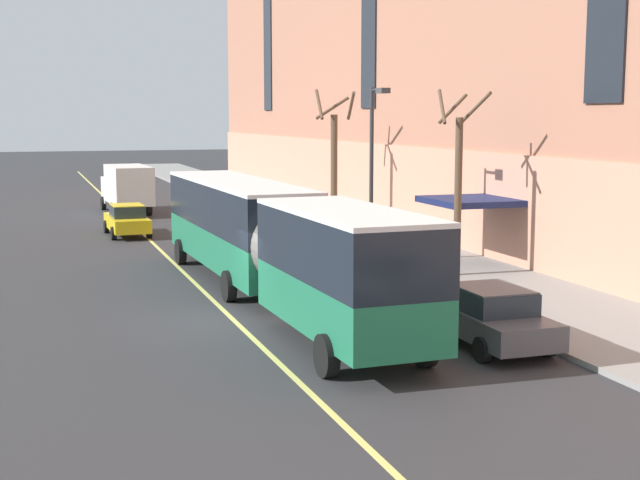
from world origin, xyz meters
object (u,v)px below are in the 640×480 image
(street_tree_far_uptown, at_px, (334,161))
(taxi_cab, at_px, (127,220))
(parked_car_black_0, at_px, (308,239))
(parked_car_red_2, at_px, (204,194))
(box_truck, at_px, (127,186))
(parked_car_darkgray_4, at_px, (487,316))
(street_lamp, at_px, (374,156))
(street_tree_mid_block, at_px, (458,183))
(parked_car_champagne_1, at_px, (232,206))
(city_bus, at_px, (269,236))

(street_tree_far_uptown, bearing_deg, taxi_cab, 167.28)
(parked_car_black_0, distance_m, parked_car_red_2, 22.35)
(box_truck, bearing_deg, parked_car_darkgray_4, -81.42)
(parked_car_black_0, distance_m, parked_car_darkgray_4, 15.20)
(parked_car_black_0, relative_size, box_truck, 0.61)
(parked_car_darkgray_4, relative_size, street_lamp, 0.70)
(street_lamp, bearing_deg, street_tree_mid_block, -61.89)
(parked_car_champagne_1, relative_size, taxi_cab, 1.01)
(city_bus, height_order, parked_car_red_2, city_bus)
(city_bus, height_order, taxi_cab, city_bus)
(parked_car_champagne_1, relative_size, street_tree_mid_block, 0.68)
(city_bus, bearing_deg, taxi_cab, 98.28)
(city_bus, xyz_separation_m, street_tree_mid_block, (7.47, 1.71, 1.38))
(parked_car_darkgray_4, height_order, street_tree_far_uptown, street_tree_far_uptown)
(parked_car_black_0, height_order, parked_car_darkgray_4, same)
(taxi_cab, relative_size, street_tree_mid_block, 0.68)
(street_tree_far_uptown, relative_size, street_lamp, 1.03)
(parked_car_black_0, bearing_deg, parked_car_champagne_1, 89.92)
(parked_car_champagne_1, bearing_deg, box_truck, 135.67)
(parked_car_darkgray_4, distance_m, street_tree_mid_block, 9.91)
(street_tree_far_uptown, bearing_deg, street_lamp, -100.65)
(parked_car_black_0, xyz_separation_m, taxi_cab, (-6.39, 9.25, -0.00))
(parked_car_red_2, xyz_separation_m, street_tree_far_uptown, (3.56, -15.36, 2.84))
(city_bus, relative_size, street_tree_mid_block, 3.01)
(parked_car_darkgray_4, xyz_separation_m, street_lamp, (1.78, 12.29, 3.54))
(taxi_cab, bearing_deg, box_truck, 83.53)
(parked_car_darkgray_4, relative_size, taxi_cab, 1.05)
(parked_car_darkgray_4, bearing_deg, street_tree_mid_block, 67.60)
(parked_car_champagne_1, distance_m, parked_car_red_2, 8.14)
(parked_car_black_0, xyz_separation_m, street_tree_far_uptown, (3.61, 6.99, 2.84))
(city_bus, bearing_deg, box_truck, 92.87)
(box_truck, xyz_separation_m, street_lamp, (6.99, -22.26, 2.64))
(street_lamp, bearing_deg, taxi_cab, 123.80)
(parked_car_darkgray_4, height_order, taxi_cab, same)
(parked_car_champagne_1, distance_m, street_tree_mid_block, 21.07)
(street_lamp, bearing_deg, street_tree_far_uptown, 79.35)
(parked_car_red_2, xyz_separation_m, taxi_cab, (-6.44, -13.10, -0.00))
(street_tree_mid_block, xyz_separation_m, street_lamp, (-1.85, 3.47, 0.86))
(city_bus, relative_size, street_tree_far_uptown, 2.85)
(parked_car_champagne_1, relative_size, street_lamp, 0.67)
(parked_car_black_0, height_order, street_tree_far_uptown, street_tree_far_uptown)
(parked_car_darkgray_4, relative_size, box_truck, 0.67)
(parked_car_darkgray_4, relative_size, street_tree_mid_block, 0.71)
(street_tree_mid_block, bearing_deg, parked_car_red_2, 97.05)
(box_truck, height_order, taxi_cab, box_truck)
(parked_car_champagne_1, relative_size, street_tree_far_uptown, 0.65)
(parked_car_black_0, height_order, box_truck, box_truck)
(city_bus, height_order, street_tree_mid_block, street_tree_mid_block)
(city_bus, distance_m, box_truck, 27.48)
(parked_car_champagne_1, height_order, box_truck, box_truck)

